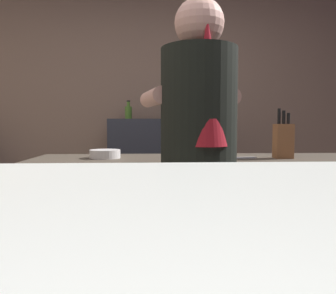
# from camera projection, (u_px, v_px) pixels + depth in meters

# --- Properties ---
(wall_back) EXTENTS (5.20, 0.10, 2.70)m
(wall_back) POSITION_uv_depth(u_px,v_px,m) (151.00, 101.00, 3.42)
(wall_back) COLOR gray
(wall_back) RESTS_ON ground
(prep_counter) EXTENTS (2.10, 0.60, 0.92)m
(prep_counter) POSITION_uv_depth(u_px,v_px,m) (210.00, 234.00, 1.99)
(prep_counter) COLOR #494034
(prep_counter) RESTS_ON ground
(back_shelf) EXTENTS (0.88, 0.36, 1.16)m
(back_shelf) POSITION_uv_depth(u_px,v_px,m) (156.00, 180.00, 3.20)
(back_shelf) COLOR #31343F
(back_shelf) RESTS_ON ground
(bartender) EXTENTS (0.48, 0.54, 1.67)m
(bartender) POSITION_uv_depth(u_px,v_px,m) (198.00, 157.00, 1.50)
(bartender) COLOR #363137
(bartender) RESTS_ON ground
(knife_block) EXTENTS (0.10, 0.08, 0.29)m
(knife_block) POSITION_uv_depth(u_px,v_px,m) (283.00, 140.00, 1.94)
(knife_block) COLOR #915B36
(knife_block) RESTS_ON prep_counter
(mixing_bowl) EXTENTS (0.18, 0.18, 0.05)m
(mixing_bowl) POSITION_uv_depth(u_px,v_px,m) (105.00, 154.00, 1.95)
(mixing_bowl) COLOR silver
(mixing_bowl) RESTS_ON prep_counter
(chefs_knife) EXTENTS (0.24, 0.08, 0.01)m
(chefs_knife) POSITION_uv_depth(u_px,v_px,m) (236.00, 158.00, 1.92)
(chefs_knife) COLOR silver
(chefs_knife) RESTS_ON prep_counter
(bottle_vinegar) EXTENTS (0.07, 0.07, 0.17)m
(bottle_vinegar) POSITION_uv_depth(u_px,v_px,m) (128.00, 112.00, 3.15)
(bottle_vinegar) COLOR #53882D
(bottle_vinegar) RESTS_ON back_shelf
(bottle_soy) EXTENTS (0.07, 0.07, 0.19)m
(bottle_soy) POSITION_uv_depth(u_px,v_px,m) (179.00, 112.00, 3.25)
(bottle_soy) COLOR #4D7C2C
(bottle_soy) RESTS_ON back_shelf
(bottle_olive_oil) EXTENTS (0.06, 0.06, 0.20)m
(bottle_olive_oil) POSITION_uv_depth(u_px,v_px,m) (174.00, 111.00, 3.13)
(bottle_olive_oil) COLOR black
(bottle_olive_oil) RESTS_ON back_shelf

